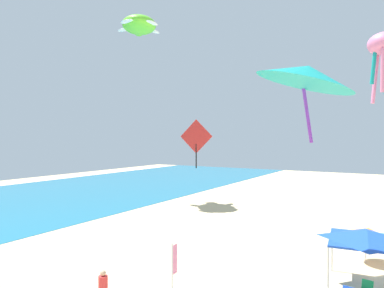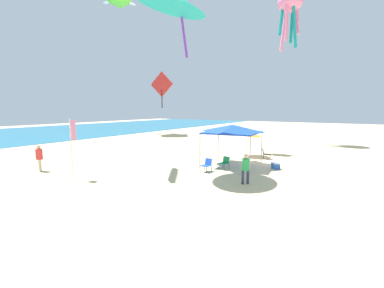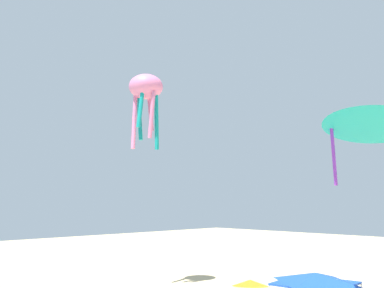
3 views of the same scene
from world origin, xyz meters
TOP-DOWN VIEW (x-y plane):
  - canopy_tent at (-2.09, 1.38)m, footprint 3.83×3.78m
  - beach_umbrella at (1.83, 1.64)m, footprint 2.06×2.05m
  - banner_flag at (-10.28, 7.23)m, footprint 0.36×0.06m
  - person_near_umbrella at (-10.25, 10.87)m, footprint 0.40×0.43m
  - kite_turtle_lime at (10.64, 26.14)m, footprint 6.35×6.38m
  - kite_octopus_pink at (11.86, 1.26)m, footprint 2.60×2.60m
  - kite_diamond_red at (12.98, 19.85)m, footprint 0.67×3.80m
  - kite_delta_teal at (-6.15, 3.37)m, footprint 4.82×4.86m

SIDE VIEW (x-z plane):
  - person_near_umbrella at x=-10.25m, z-range 0.15..1.82m
  - beach_umbrella at x=1.83m, z-range 0.79..2.96m
  - banner_flag at x=-10.28m, z-range 0.35..3.77m
  - canopy_tent at x=-2.09m, z-range 1.12..3.97m
  - kite_diamond_red at x=12.98m, z-range 4.63..10.11m
  - kite_delta_teal at x=-6.15m, z-range 8.07..11.79m
  - kite_octopus_pink at x=11.86m, z-range 11.91..17.68m
  - kite_turtle_lime at x=10.64m, z-range 19.48..21.36m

